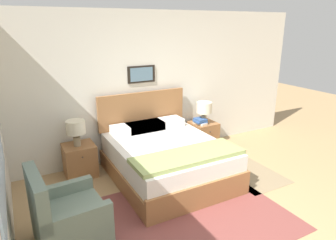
# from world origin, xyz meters

# --- Properties ---
(ground_plane) EXTENTS (16.00, 16.00, 0.00)m
(ground_plane) POSITION_xyz_m (0.00, 0.00, 0.00)
(ground_plane) COLOR tan
(wall_back) EXTENTS (6.90, 0.09, 2.60)m
(wall_back) POSITION_xyz_m (0.00, 2.71, 1.30)
(wall_back) COLOR silver
(wall_back) RESTS_ON ground_plane
(area_rug_main) EXTENTS (2.28, 1.94, 0.01)m
(area_rug_main) POSITION_xyz_m (-0.17, 0.62, 0.00)
(area_rug_main) COLOR brown
(area_rug_main) RESTS_ON ground_plane
(area_rug_bedside) EXTENTS (0.83, 1.43, 0.01)m
(area_rug_bedside) POSITION_xyz_m (1.24, 1.28, 0.00)
(area_rug_bedside) COLOR #897556
(area_rug_bedside) RESTS_ON ground_plane
(bed) EXTENTS (1.63, 1.96, 1.22)m
(bed) POSITION_xyz_m (-0.02, 1.68, 0.34)
(bed) COLOR #936038
(bed) RESTS_ON ground_plane
(armchair) EXTENTS (0.78, 0.80, 0.93)m
(armchair) POSITION_xyz_m (-1.71, 0.84, 0.31)
(armchair) COLOR slate
(armchair) RESTS_ON ground_plane
(nightstand_near_window) EXTENTS (0.48, 0.48, 0.53)m
(nightstand_near_window) POSITION_xyz_m (-1.22, 2.40, 0.26)
(nightstand_near_window) COLOR #936038
(nightstand_near_window) RESTS_ON ground_plane
(nightstand_by_door) EXTENTS (0.48, 0.48, 0.53)m
(nightstand_by_door) POSITION_xyz_m (1.18, 2.40, 0.26)
(nightstand_by_door) COLOR #936038
(nightstand_by_door) RESTS_ON ground_plane
(table_lamp_near_window) EXTENTS (0.29, 0.29, 0.42)m
(table_lamp_near_window) POSITION_xyz_m (-1.24, 2.39, 0.82)
(table_lamp_near_window) COLOR gray
(table_lamp_near_window) RESTS_ON nightstand_near_window
(table_lamp_by_door) EXTENTS (0.29, 0.29, 0.42)m
(table_lamp_by_door) POSITION_xyz_m (1.18, 2.39, 0.82)
(table_lamp_by_door) COLOR gray
(table_lamp_by_door) RESTS_ON nightstand_by_door
(book_thick_bottom) EXTENTS (0.19, 0.28, 0.04)m
(book_thick_bottom) POSITION_xyz_m (1.08, 2.36, 0.55)
(book_thick_bottom) COLOR silver
(book_thick_bottom) RESTS_ON nightstand_by_door
(book_hardcover_middle) EXTENTS (0.22, 0.21, 0.03)m
(book_hardcover_middle) POSITION_xyz_m (1.08, 2.36, 0.58)
(book_hardcover_middle) COLOR #335693
(book_hardcover_middle) RESTS_ON book_thick_bottom
(book_novel_upper) EXTENTS (0.19, 0.22, 0.04)m
(book_novel_upper) POSITION_xyz_m (1.08, 2.36, 0.62)
(book_novel_upper) COLOR #335693
(book_novel_upper) RESTS_ON book_hardcover_middle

